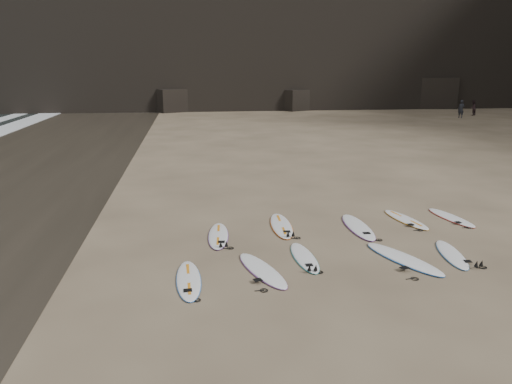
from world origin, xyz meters
The scene contains 13 objects.
ground centered at (0.00, 0.00, 0.00)m, with size 240.00×240.00×0.00m, color #897559.
surfboard_0 centered at (-3.94, -0.74, 0.04)m, with size 0.57×2.38×0.09m, color white.
surfboard_1 centered at (-2.09, -0.39, 0.04)m, with size 0.60×2.49×0.09m, color white.
surfboard_2 centered at (-0.84, 0.32, 0.04)m, with size 0.54×2.24×0.08m, color white.
surfboard_3 centered at (1.75, -0.14, 0.05)m, with size 0.65×2.72×0.10m, color white.
surfboard_4 centered at (3.20, 0.00, 0.04)m, with size 0.53×2.23×0.08m, color white.
surfboard_5 centered at (-3.04, 2.38, 0.04)m, with size 0.58×2.43×0.09m, color white.
surfboard_6 centered at (-0.97, 3.07, 0.05)m, with size 0.63×2.63×0.09m, color white.
surfboard_7 centered at (1.44, 2.62, 0.05)m, with size 0.65×2.71×0.10m, color white.
surfboard_8 centered at (3.28, 3.17, 0.04)m, with size 0.56×2.35×0.08m, color white.
surfboard_9 centered at (4.90, 3.18, 0.04)m, with size 0.55×2.31×0.08m, color white.
person_a centered at (22.56, 34.12, 0.87)m, with size 0.63×0.42×1.74m, color black.
person_b centered at (25.07, 36.25, 0.77)m, with size 0.74×0.58×1.53m, color black.
Camera 1 is at (-3.79, -11.96, 5.06)m, focal length 35.00 mm.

